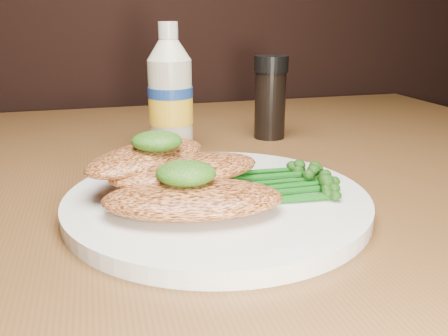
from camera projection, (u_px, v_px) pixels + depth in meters
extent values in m
cylinder|color=white|center=(217.00, 201.00, 0.45)|extent=(0.29, 0.29, 0.01)
ellipsoid|color=#CF7541|center=(193.00, 199.00, 0.40)|extent=(0.17, 0.11, 0.02)
ellipsoid|color=#CF7541|center=(186.00, 170.00, 0.45)|extent=(0.16, 0.10, 0.02)
ellipsoid|color=#CF7541|center=(147.00, 157.00, 0.47)|extent=(0.16, 0.15, 0.02)
ellipsoid|color=#143307|center=(186.00, 173.00, 0.41)|extent=(0.07, 0.06, 0.02)
ellipsoid|color=#143307|center=(157.00, 141.00, 0.46)|extent=(0.06, 0.06, 0.02)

